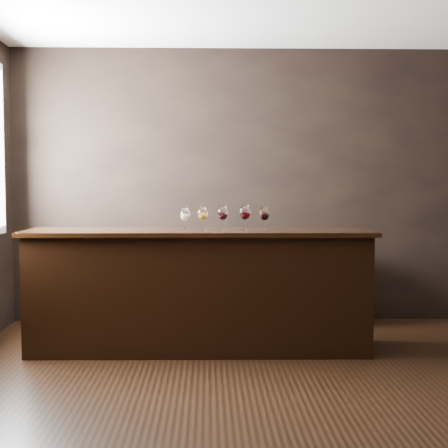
{
  "coord_description": "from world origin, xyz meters",
  "views": [
    {
      "loc": [
        -0.49,
        -4.19,
        1.42
      ],
      "look_at": [
        -0.36,
        1.06,
        1.08
      ],
      "focal_mm": 50.0,
      "sensor_mm": 36.0,
      "label": 1
    }
  ],
  "objects_px": {
    "bar_counter": "(199,293)",
    "glass_red_a": "(223,214)",
    "glass_red_c": "(264,214)",
    "glass_red_b": "(245,213)",
    "glass_amber": "(203,214)",
    "glass_white": "(185,215)",
    "back_bar_shelf": "(224,286)"
  },
  "relations": [
    {
      "from": "glass_white",
      "to": "glass_red_a",
      "type": "bearing_deg",
      "value": 3.46
    },
    {
      "from": "back_bar_shelf",
      "to": "glass_red_a",
      "type": "bearing_deg",
      "value": -92.32
    },
    {
      "from": "bar_counter",
      "to": "glass_white",
      "type": "bearing_deg",
      "value": -173.9
    },
    {
      "from": "glass_white",
      "to": "glass_amber",
      "type": "distance_m",
      "value": 0.15
    },
    {
      "from": "glass_red_b",
      "to": "glass_amber",
      "type": "bearing_deg",
      "value": 175.41
    },
    {
      "from": "glass_white",
      "to": "glass_red_b",
      "type": "bearing_deg",
      "value": -1.82
    },
    {
      "from": "bar_counter",
      "to": "glass_red_a",
      "type": "bearing_deg",
      "value": 3.56
    },
    {
      "from": "glass_amber",
      "to": "glass_red_c",
      "type": "height_order",
      "value": "same"
    },
    {
      "from": "glass_amber",
      "to": "glass_red_c",
      "type": "relative_size",
      "value": 1.0
    },
    {
      "from": "glass_red_c",
      "to": "glass_red_b",
      "type": "bearing_deg",
      "value": -170.97
    },
    {
      "from": "back_bar_shelf",
      "to": "glass_red_c",
      "type": "distance_m",
      "value": 1.27
    },
    {
      "from": "glass_red_a",
      "to": "back_bar_shelf",
      "type": "bearing_deg",
      "value": 87.68
    },
    {
      "from": "glass_amber",
      "to": "glass_red_c",
      "type": "bearing_deg",
      "value": -0.24
    },
    {
      "from": "bar_counter",
      "to": "glass_white",
      "type": "height_order",
      "value": "glass_white"
    },
    {
      "from": "glass_white",
      "to": "glass_red_b",
      "type": "xyz_separation_m",
      "value": [
        0.51,
        -0.02,
        0.02
      ]
    },
    {
      "from": "back_bar_shelf",
      "to": "glass_amber",
      "type": "distance_m",
      "value": 1.25
    },
    {
      "from": "glass_white",
      "to": "glass_red_b",
      "type": "height_order",
      "value": "glass_red_b"
    },
    {
      "from": "glass_red_a",
      "to": "glass_red_b",
      "type": "xyz_separation_m",
      "value": [
        0.19,
        -0.04,
        0.01
      ]
    },
    {
      "from": "bar_counter",
      "to": "glass_red_a",
      "type": "relative_size",
      "value": 13.82
    },
    {
      "from": "bar_counter",
      "to": "glass_red_a",
      "type": "distance_m",
      "value": 0.7
    },
    {
      "from": "bar_counter",
      "to": "glass_amber",
      "type": "height_order",
      "value": "glass_amber"
    },
    {
      "from": "glass_amber",
      "to": "back_bar_shelf",
      "type": "bearing_deg",
      "value": 77.77
    },
    {
      "from": "glass_white",
      "to": "glass_amber",
      "type": "relative_size",
      "value": 0.96
    },
    {
      "from": "bar_counter",
      "to": "glass_red_c",
      "type": "bearing_deg",
      "value": 1.02
    },
    {
      "from": "glass_amber",
      "to": "glass_red_a",
      "type": "bearing_deg",
      "value": 2.29
    },
    {
      "from": "glass_amber",
      "to": "glass_red_b",
      "type": "relative_size",
      "value": 0.91
    },
    {
      "from": "glass_white",
      "to": "bar_counter",
      "type": "bearing_deg",
      "value": 5.07
    },
    {
      "from": "glass_white",
      "to": "glass_red_a",
      "type": "xyz_separation_m",
      "value": [
        0.32,
        0.02,
        0.01
      ]
    },
    {
      "from": "glass_amber",
      "to": "glass_red_a",
      "type": "distance_m",
      "value": 0.17
    },
    {
      "from": "bar_counter",
      "to": "back_bar_shelf",
      "type": "xyz_separation_m",
      "value": [
        0.24,
        0.97,
        -0.1
      ]
    },
    {
      "from": "bar_counter",
      "to": "glass_amber",
      "type": "relative_size",
      "value": 14.47
    },
    {
      "from": "back_bar_shelf",
      "to": "glass_amber",
      "type": "xyz_separation_m",
      "value": [
        -0.21,
        -0.96,
        0.77
      ]
    }
  ]
}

